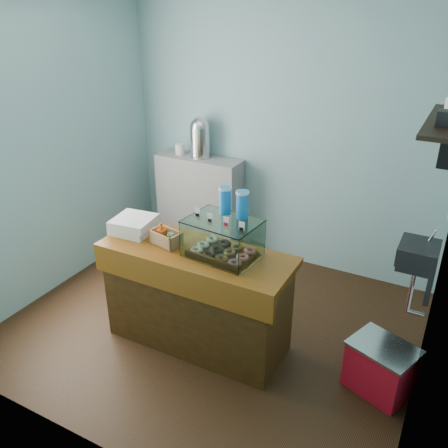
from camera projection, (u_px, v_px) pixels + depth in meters
The scene contains 9 objects.
ground at pixel (212, 324), 4.37m from camera, with size 3.50×3.50×0.00m, color black.
room_shell at pixel (213, 145), 3.63m from camera, with size 3.54×3.04×2.82m.
counter at pixel (197, 297), 3.97m from camera, with size 1.60×0.60×0.90m.
back_shelf at pixel (200, 202), 5.57m from camera, with size 1.00×0.32×1.10m, color gray.
display_case at pixel (225, 234), 3.67m from camera, with size 0.58×0.45×0.52m.
condiment_crate at pixel (165, 237), 3.86m from camera, with size 0.28×0.20×0.18m.
pastry_boxes at pixel (134, 225), 4.06m from camera, with size 0.37×0.37×0.13m.
coffee_urn at pixel (200, 136), 5.23m from camera, with size 0.25×0.25×0.46m.
red_cooler at pixel (380, 368), 3.57m from camera, with size 0.56×0.50×0.41m.
Camera 1 is at (1.76, -3.07, 2.73)m, focal length 38.00 mm.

